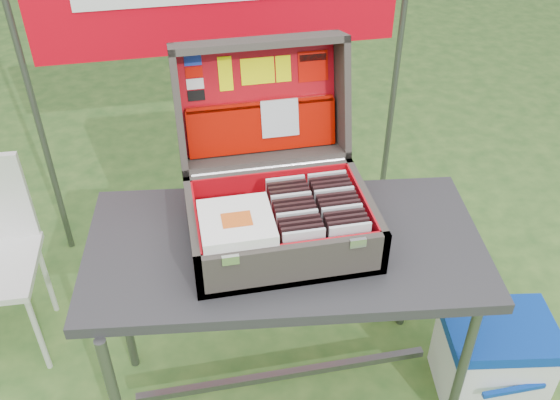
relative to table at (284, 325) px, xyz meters
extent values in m
plane|color=#2D5622|center=(-0.07, 0.01, -0.41)|extent=(80.00, 80.00, 0.00)
cube|color=#2C2C2F|center=(0.00, 0.00, 0.39)|extent=(1.39, 0.81, 0.04)
cylinder|color=#59595B|center=(0.60, -0.27, -0.02)|extent=(0.04, 0.04, 0.78)
cylinder|color=#59595B|center=(-0.60, 0.27, -0.02)|extent=(0.04, 0.04, 0.78)
cylinder|color=#59595B|center=(0.60, 0.27, -0.02)|extent=(0.04, 0.04, 0.78)
cube|color=#59595B|center=(0.00, 0.00, -0.29)|extent=(1.17, 0.03, 0.03)
cube|color=#463F37|center=(-0.01, 0.00, 0.42)|extent=(0.59, 0.42, 0.02)
cube|color=#463F37|center=(-0.01, -0.20, 0.49)|extent=(0.59, 0.02, 0.16)
cube|color=#463F37|center=(-0.01, 0.20, 0.49)|extent=(0.59, 0.02, 0.16)
cube|color=#463F37|center=(-0.30, 0.00, 0.49)|extent=(0.02, 0.42, 0.16)
cube|color=#463F37|center=(0.27, 0.00, 0.49)|extent=(0.02, 0.42, 0.16)
cube|color=red|center=(-0.01, 0.00, 0.44)|extent=(0.54, 0.38, 0.01)
cube|color=silver|center=(-0.20, -0.21, 0.56)|extent=(0.05, 0.01, 0.03)
cube|color=silver|center=(0.18, -0.21, 0.56)|extent=(0.05, 0.01, 0.03)
cylinder|color=silver|center=(-0.01, 0.21, 0.57)|extent=(0.53, 0.02, 0.02)
cube|color=#463F37|center=(-0.01, 0.41, 0.74)|extent=(0.59, 0.13, 0.41)
cube|color=#463F37|center=(-0.01, 0.40, 0.95)|extent=(0.59, 0.16, 0.06)
cube|color=#463F37|center=(-0.01, 0.29, 0.56)|extent=(0.59, 0.16, 0.06)
cube|color=#463F37|center=(-0.30, 0.34, 0.75)|extent=(0.02, 0.26, 0.45)
cube|color=#463F37|center=(0.27, 0.34, 0.75)|extent=(0.02, 0.26, 0.45)
cube|color=red|center=(-0.01, 0.40, 0.74)|extent=(0.54, 0.10, 0.36)
cube|color=red|center=(-0.01, -0.18, 0.50)|extent=(0.54, 0.01, 0.13)
cube|color=red|center=(-0.01, 0.19, 0.50)|extent=(0.54, 0.01, 0.13)
cube|color=red|center=(-0.28, 0.00, 0.50)|extent=(0.01, 0.38, 0.13)
cube|color=red|center=(0.26, 0.00, 0.50)|extent=(0.01, 0.38, 0.13)
cube|color=#A10A00|center=(-0.01, 0.35, 0.65)|extent=(0.52, 0.07, 0.17)
cube|color=#A10A00|center=(-0.01, 0.37, 0.73)|extent=(0.51, 0.02, 0.02)
cube|color=silver|center=(0.05, 0.34, 0.68)|extent=(0.13, 0.04, 0.13)
cube|color=#1933B2|center=(-0.23, 0.43, 0.89)|extent=(0.06, 0.01, 0.04)
cube|color=#CB0900|center=(-0.23, 0.42, 0.85)|extent=(0.06, 0.01, 0.04)
cube|color=white|center=(-0.23, 0.41, 0.81)|extent=(0.06, 0.01, 0.04)
cube|color=black|center=(-0.23, 0.40, 0.77)|extent=(0.06, 0.01, 0.04)
cube|color=#F2F902|center=(-0.12, 0.42, 0.84)|extent=(0.05, 0.03, 0.11)
cube|color=#F2F902|center=(-0.01, 0.42, 0.84)|extent=(0.12, 0.03, 0.09)
cube|color=#F2F902|center=(0.08, 0.42, 0.84)|extent=(0.05, 0.03, 0.09)
cube|color=#CB0900|center=(0.18, 0.42, 0.84)|extent=(0.11, 0.03, 0.10)
cube|color=black|center=(0.18, 0.42, 0.86)|extent=(0.09, 0.01, 0.02)
cube|color=silver|center=(0.02, -0.16, 0.52)|extent=(0.13, 0.01, 0.15)
cube|color=black|center=(0.02, -0.14, 0.52)|extent=(0.13, 0.01, 0.15)
cube|color=black|center=(0.02, -0.11, 0.52)|extent=(0.13, 0.01, 0.15)
cube|color=black|center=(0.02, -0.09, 0.52)|extent=(0.13, 0.01, 0.15)
cube|color=silver|center=(0.02, -0.07, 0.52)|extent=(0.13, 0.01, 0.15)
cube|color=black|center=(0.02, -0.04, 0.52)|extent=(0.13, 0.01, 0.15)
cube|color=black|center=(0.02, -0.02, 0.52)|extent=(0.13, 0.01, 0.15)
cube|color=black|center=(0.02, 0.00, 0.52)|extent=(0.13, 0.01, 0.15)
cube|color=silver|center=(0.02, 0.03, 0.52)|extent=(0.13, 0.01, 0.15)
cube|color=black|center=(0.02, 0.05, 0.52)|extent=(0.13, 0.01, 0.15)
cube|color=black|center=(0.02, 0.07, 0.52)|extent=(0.13, 0.01, 0.15)
cube|color=black|center=(0.02, 0.10, 0.52)|extent=(0.13, 0.01, 0.15)
cube|color=silver|center=(0.02, 0.12, 0.52)|extent=(0.13, 0.01, 0.15)
cube|color=silver|center=(0.17, -0.16, 0.52)|extent=(0.13, 0.01, 0.15)
cube|color=black|center=(0.17, -0.14, 0.52)|extent=(0.13, 0.01, 0.15)
cube|color=black|center=(0.17, -0.11, 0.52)|extent=(0.13, 0.01, 0.15)
cube|color=black|center=(0.17, -0.09, 0.52)|extent=(0.13, 0.01, 0.15)
cube|color=silver|center=(0.17, -0.07, 0.52)|extent=(0.13, 0.01, 0.15)
cube|color=black|center=(0.17, -0.04, 0.52)|extent=(0.13, 0.01, 0.15)
cube|color=black|center=(0.17, -0.02, 0.52)|extent=(0.13, 0.01, 0.15)
cube|color=black|center=(0.17, 0.00, 0.52)|extent=(0.13, 0.01, 0.15)
cube|color=silver|center=(0.17, 0.03, 0.52)|extent=(0.13, 0.01, 0.15)
cube|color=black|center=(0.17, 0.05, 0.52)|extent=(0.13, 0.01, 0.15)
cube|color=black|center=(0.17, 0.07, 0.52)|extent=(0.13, 0.01, 0.15)
cube|color=black|center=(0.17, 0.10, 0.52)|extent=(0.13, 0.01, 0.15)
cube|color=silver|center=(0.17, 0.12, 0.52)|extent=(0.13, 0.01, 0.15)
cube|color=white|center=(-0.17, -0.08, 0.57)|extent=(0.22, 0.22, 0.00)
cube|color=white|center=(-0.17, -0.08, 0.58)|extent=(0.22, 0.22, 0.00)
cube|color=white|center=(-0.17, -0.08, 0.58)|extent=(0.22, 0.22, 0.00)
cube|color=white|center=(-0.17, -0.08, 0.59)|extent=(0.22, 0.22, 0.01)
cube|color=white|center=(-0.17, -0.08, 0.59)|extent=(0.22, 0.22, 0.00)
cube|color=white|center=(-0.17, -0.08, 0.60)|extent=(0.22, 0.22, 0.00)
cube|color=white|center=(-0.17, -0.08, 0.60)|extent=(0.22, 0.22, 0.00)
cube|color=#D85919|center=(-0.17, -0.09, 0.61)|extent=(0.09, 0.07, 0.00)
cube|color=white|center=(0.82, -0.13, -0.25)|extent=(0.44, 0.36, 0.32)
cube|color=#073297|center=(0.82, -0.13, -0.07)|extent=(0.47, 0.38, 0.05)
cube|color=#073297|center=(0.82, -0.30, -0.21)|extent=(0.25, 0.02, 0.02)
cylinder|color=silver|center=(-0.96, 0.32, -0.19)|extent=(0.02, 0.02, 0.44)
cylinder|color=silver|center=(-0.96, 0.66, -0.19)|extent=(0.02, 0.02, 0.44)
cylinder|color=silver|center=(-0.96, 0.68, 0.24)|extent=(0.02, 0.02, 0.41)
cube|color=brown|center=(0.60, 0.41, -0.23)|extent=(0.35, 0.14, 0.37)
cylinder|color=#59595B|center=(-0.92, 1.11, 0.44)|extent=(0.03, 0.03, 1.70)
cylinder|color=#59595B|center=(0.78, 1.11, 0.44)|extent=(0.03, 0.03, 1.70)
camera|label=1|loc=(-0.32, -1.52, 1.78)|focal=40.00mm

